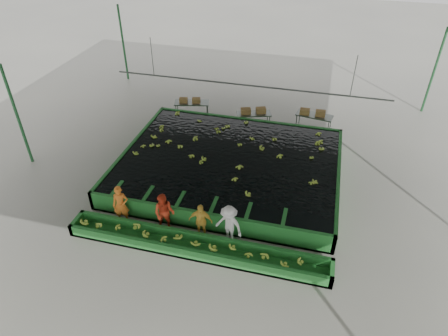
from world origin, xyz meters
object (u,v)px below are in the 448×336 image
(sorting_trough, at_px, (196,246))
(packing_table_right, at_px, (313,122))
(packing_table_left, at_px, (192,109))
(box_stack_left, at_px, (190,102))
(worker_b, at_px, (164,213))
(worker_c, at_px, (201,221))
(flotation_tank, at_px, (229,166))
(box_stack_right, at_px, (312,115))
(worker_a, at_px, (121,205))
(box_stack_mid, at_px, (253,113))
(packing_table_mid, at_px, (254,120))
(worker_d, at_px, (229,225))

(sorting_trough, bearing_deg, packing_table_right, 71.44)
(packing_table_left, relative_size, box_stack_left, 1.65)
(worker_b, bearing_deg, box_stack_left, 97.33)
(sorting_trough, relative_size, worker_c, 6.34)
(flotation_tank, xyz_separation_m, box_stack_right, (3.36, 5.25, 0.45))
(flotation_tank, distance_m, packing_table_right, 6.33)
(packing_table_left, height_order, box_stack_right, box_stack_right)
(sorting_trough, height_order, worker_a, worker_a)
(flotation_tank, distance_m, sorting_trough, 5.10)
(flotation_tank, relative_size, worker_b, 5.82)
(box_stack_left, distance_m, box_stack_mid, 3.81)
(packing_table_mid, bearing_deg, flotation_tank, -92.55)
(packing_table_mid, bearing_deg, worker_d, -84.62)
(sorting_trough, relative_size, box_stack_mid, 7.31)
(worker_d, distance_m, box_stack_right, 9.83)
(packing_table_left, height_order, box_stack_left, box_stack_left)
(flotation_tank, bearing_deg, box_stack_mid, 87.84)
(worker_b, distance_m, worker_d, 2.57)
(worker_b, height_order, worker_d, worker_b)
(worker_d, height_order, box_stack_right, worker_d)
(worker_c, xyz_separation_m, packing_table_right, (3.53, 9.58, -0.34))
(worker_c, bearing_deg, packing_table_mid, 83.70)
(sorting_trough, height_order, box_stack_mid, box_stack_mid)
(packing_table_left, height_order, box_stack_mid, box_stack_mid)
(packing_table_right, bearing_deg, box_stack_right, -167.04)
(worker_a, relative_size, worker_b, 1.01)
(worker_d, bearing_deg, worker_c, -162.94)
(box_stack_mid, bearing_deg, worker_c, -91.45)
(sorting_trough, bearing_deg, packing_table_mid, 88.78)
(packing_table_left, relative_size, box_stack_right, 1.45)
(sorting_trough, relative_size, box_stack_left, 8.31)
(sorting_trough, xyz_separation_m, worker_a, (-3.35, 0.80, 0.61))
(sorting_trough, relative_size, worker_a, 5.78)
(flotation_tank, xyz_separation_m, worker_b, (-1.51, -4.30, 0.41))
(box_stack_mid, bearing_deg, flotation_tank, -92.16)
(packing_table_left, distance_m, packing_table_right, 7.02)
(flotation_tank, relative_size, packing_table_left, 5.03)
(worker_b, height_order, packing_table_mid, worker_b)
(packing_table_mid, relative_size, box_stack_mid, 1.37)
(worker_d, xyz_separation_m, packing_table_right, (2.43, 9.58, -0.41))
(worker_b, bearing_deg, packing_table_mid, 73.72)
(worker_d, xyz_separation_m, box_stack_mid, (-0.88, 9.01, -0.00))
(sorting_trough, distance_m, worker_d, 1.46)
(sorting_trough, distance_m, box_stack_left, 10.74)
(worker_c, bearing_deg, packing_table_right, 65.10)
(sorting_trough, bearing_deg, box_stack_mid, 88.96)
(worker_a, xyz_separation_m, packing_table_left, (-0.18, 9.33, -0.41))
(worker_b, bearing_deg, box_stack_mid, 73.92)
(worker_a, distance_m, packing_table_mid, 9.69)
(packing_table_mid, xyz_separation_m, box_stack_mid, (-0.03, 0.00, 0.43))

